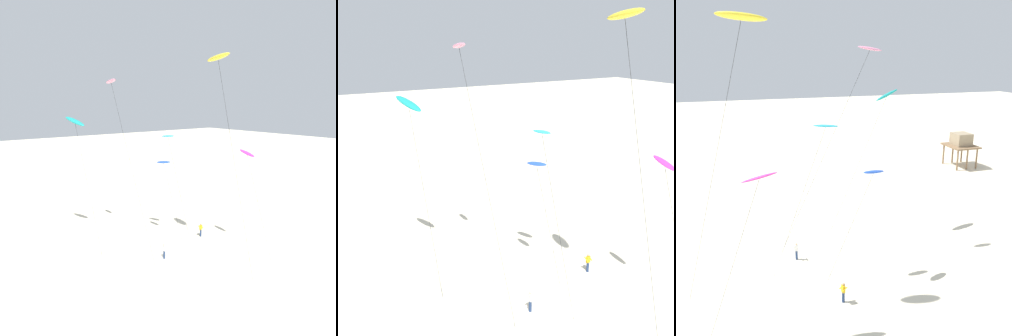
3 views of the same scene
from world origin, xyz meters
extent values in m
plane|color=beige|center=(0.00, 0.00, 0.00)|extent=(260.00, 260.00, 0.00)
ellipsoid|color=blue|center=(2.86, 7.56, 9.09)|extent=(1.20, 2.12, 0.54)
cylinder|color=#262626|center=(2.81, 5.65, 4.50)|extent=(0.12, 3.85, 9.00)
ellipsoid|color=#33BFE0|center=(0.96, 4.20, 12.62)|extent=(0.57, 2.05, 0.40)
cylinder|color=#262626|center=(0.90, 1.87, 6.27)|extent=(0.14, 4.70, 12.54)
ellipsoid|color=#D8339E|center=(7.09, -1.61, 10.89)|extent=(0.82, 2.30, 0.80)
cylinder|color=#262626|center=(7.04, -3.55, 5.41)|extent=(0.12, 3.90, 10.83)
ellipsoid|color=yellow|center=(2.30, -1.71, 20.32)|extent=(1.75, 3.53, 0.97)
cylinder|color=#262626|center=(2.24, -4.38, 10.07)|extent=(0.16, 5.36, 20.15)
ellipsoid|color=pink|center=(-2.96, 9.34, 18.46)|extent=(0.74, 2.28, 0.70)
cylinder|color=#262626|center=(-3.06, 5.10, 9.18)|extent=(0.24, 8.49, 18.37)
ellipsoid|color=teal|center=(-6.01, 12.46, 14.07)|extent=(1.72, 2.96, 1.41)
cylinder|color=#262626|center=(-6.08, 9.50, 6.97)|extent=(0.17, 5.94, 13.95)
cylinder|color=navy|center=(5.91, 4.06, 0.44)|extent=(0.22, 0.22, 0.88)
cube|color=gold|center=(5.91, 4.06, 1.17)|extent=(0.36, 0.24, 0.58)
sphere|color=tan|center=(5.91, 4.06, 1.57)|extent=(0.20, 0.20, 0.20)
cylinder|color=gold|center=(6.13, 4.09, 1.22)|extent=(0.15, 0.51, 0.39)
cylinder|color=gold|center=(5.69, 4.03, 1.22)|extent=(0.15, 0.51, 0.39)
cylinder|color=navy|center=(-1.30, 1.88, 0.44)|extent=(0.22, 0.22, 0.88)
cube|color=white|center=(-1.30, 1.88, 1.17)|extent=(0.28, 0.38, 0.58)
sphere|color=beige|center=(-1.30, 1.88, 1.57)|extent=(0.20, 0.20, 0.20)
cylinder|color=white|center=(-1.35, 1.67, 1.22)|extent=(0.51, 0.21, 0.39)
cylinder|color=white|center=(-1.25, 2.09, 1.22)|extent=(0.51, 0.21, 0.39)
cylinder|color=#846647|center=(-24.75, 31.71, 1.68)|extent=(0.28, 0.28, 3.36)
cylinder|color=#846647|center=(-20.63, 31.71, 1.68)|extent=(0.28, 0.28, 3.36)
cylinder|color=#846647|center=(-24.75, 35.30, 1.68)|extent=(0.28, 0.28, 3.36)
cylinder|color=#846647|center=(-20.63, 35.30, 1.68)|extent=(0.28, 0.28, 3.36)
cylinder|color=#846647|center=(-24.75, 33.51, 1.68)|extent=(0.28, 0.28, 3.36)
cylinder|color=#846647|center=(-20.63, 33.51, 1.68)|extent=(0.28, 0.28, 3.36)
cube|color=#846647|center=(-22.69, 33.51, 3.48)|extent=(5.14, 4.49, 0.24)
cube|color=#9E896B|center=(-22.69, 33.51, 4.61)|extent=(2.83, 2.69, 2.00)
camera|label=1|loc=(-21.97, -25.64, 16.37)|focal=37.44mm
camera|label=2|loc=(-16.38, -20.64, 19.29)|focal=46.50mm
camera|label=3|loc=(29.13, -3.32, 18.01)|focal=40.31mm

